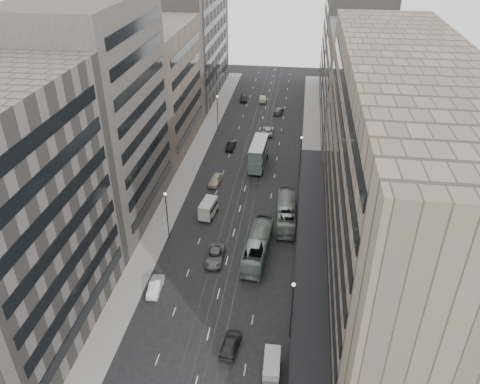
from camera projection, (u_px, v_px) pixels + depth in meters
The scene contains 27 objects.
ground at pixel (217, 299), 61.20m from camera, with size 220.00×220.00×0.00m, color black.
sidewalk_right at pixel (311, 171), 91.70m from camera, with size 4.00×125.00×0.15m, color gray.
sidewalk_left at pixel (192, 163), 94.49m from camera, with size 4.00×125.00×0.15m, color gray.
department_store at pixel (396, 181), 57.88m from camera, with size 19.20×60.00×30.00m.
building_right_mid at pixel (362, 90), 96.84m from camera, with size 15.00×28.00×24.00m, color #45403B.
building_right_far at pixel (353, 46), 121.37m from camera, with size 15.00×32.00×28.00m, color #5C5752.
building_left_b at pixel (98, 115), 71.18m from camera, with size 15.00×26.00×34.00m, color #45403B.
building_left_c at pixel (153, 88), 96.48m from camera, with size 15.00×28.00×25.00m, color #736659.
building_left_d at pixel (189, 43), 123.81m from camera, with size 15.00×38.00×28.00m, color #5C5752.
lamp_right_near at pixel (292, 304), 53.15m from camera, with size 0.44×0.44×8.32m.
lamp_right_far at pixel (301, 152), 87.21m from camera, with size 0.44×0.44×8.32m.
lamp_left_near at pixel (167, 211), 69.88m from camera, with size 0.44×0.44×8.32m.
lamp_left_far at pixel (217, 109), 106.50m from camera, with size 0.44×0.44×8.32m.
bus_near at pixel (258, 246), 68.16m from camera, with size 2.90×12.38×3.45m, color gray.
bus_far at pixel (286, 212), 75.92m from camera, with size 2.83×12.09×3.37m, color #929E93.
double_decker at pixel (258, 153), 92.01m from camera, with size 3.31×9.68×5.23m.
vw_microbus at pixel (272, 366), 50.57m from camera, with size 2.01×4.26×2.28m.
panel_van at pixel (208, 208), 77.19m from camera, with size 2.71×4.76×2.85m.
sedan_1 at pixel (155, 287), 62.14m from camera, with size 1.54×4.41×1.45m, color white.
sedan_2 at pixel (215, 256), 67.64m from camera, with size 2.50×5.43×1.51m, color slate.
sedan_3 at pixel (231, 344), 53.95m from camera, with size 1.93×4.74×1.37m, color #262628.
sedan_4 at pixel (215, 180), 86.90m from camera, with size 1.91×4.76×1.62m, color beige.
sedan_5 at pixel (231, 146), 100.00m from camera, with size 1.55×4.44×1.46m, color black.
sedan_6 at pixel (268, 131), 106.79m from camera, with size 2.44×5.30×1.47m, color #B7B7B2.
sedan_7 at pixel (279, 111), 118.01m from camera, with size 1.94×4.78×1.39m, color #565558.
sedan_8 at pixel (244, 98), 125.69m from camera, with size 1.76×4.37×1.49m, color black.
sedan_9 at pixel (263, 99), 125.37m from camera, with size 1.63×4.67×1.54m, color #BBB39B.
Camera 1 is at (9.11, -44.61, 43.33)m, focal length 35.00 mm.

